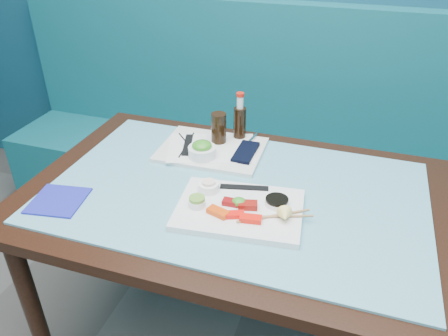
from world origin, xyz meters
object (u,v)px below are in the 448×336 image
(seaweed_bowl, at_px, (202,152))
(booth_bench, at_px, (280,165))
(blue_napkin, at_px, (58,200))
(dining_table, at_px, (235,212))
(cola_bottle_body, at_px, (240,125))
(cola_glass, at_px, (219,128))
(serving_tray, at_px, (212,150))
(sashimi_plate, at_px, (239,210))

(seaweed_bowl, bearing_deg, booth_bench, 75.80)
(blue_napkin, bearing_deg, dining_table, 24.66)
(cola_bottle_body, bearing_deg, dining_table, -75.48)
(cola_glass, height_order, cola_bottle_body, cola_bottle_body)
(booth_bench, relative_size, cola_bottle_body, 21.58)
(seaweed_bowl, xyz_separation_m, blue_napkin, (-0.34, -0.39, -0.03))
(serving_tray, bearing_deg, cola_bottle_body, 56.59)
(sashimi_plate, bearing_deg, serving_tray, 115.76)
(dining_table, bearing_deg, seaweed_bowl, 139.27)
(booth_bench, bearing_deg, cola_glass, -105.44)
(booth_bench, height_order, seaweed_bowl, booth_bench)
(serving_tray, bearing_deg, booth_bench, 73.46)
(booth_bench, relative_size, dining_table, 2.14)
(dining_table, xyz_separation_m, blue_napkin, (-0.52, -0.24, 0.09))
(dining_table, xyz_separation_m, sashimi_plate, (0.05, -0.11, 0.10))
(sashimi_plate, relative_size, cola_glass, 3.18)
(serving_tray, xyz_separation_m, blue_napkin, (-0.35, -0.46, -0.00))
(booth_bench, relative_size, cola_glass, 24.98)
(dining_table, distance_m, seaweed_bowl, 0.26)
(sashimi_plate, bearing_deg, dining_table, 106.32)
(dining_table, bearing_deg, cola_bottle_body, 104.52)
(serving_tray, height_order, cola_glass, cola_glass)
(dining_table, xyz_separation_m, seaweed_bowl, (-0.17, 0.15, 0.13))
(cola_glass, bearing_deg, dining_table, -61.14)
(cola_bottle_body, relative_size, blue_napkin, 0.86)
(dining_table, relative_size, sashimi_plate, 3.67)
(seaweed_bowl, bearing_deg, cola_bottle_body, 66.54)
(booth_bench, xyz_separation_m, sashimi_plate, (0.05, -0.95, 0.39))
(booth_bench, bearing_deg, blue_napkin, -115.72)
(cola_glass, distance_m, cola_bottle_body, 0.09)
(serving_tray, bearing_deg, cola_glass, 78.14)
(dining_table, height_order, seaweed_bowl, seaweed_bowl)
(booth_bench, height_order, cola_bottle_body, booth_bench)
(sashimi_plate, xyz_separation_m, cola_glass, (-0.20, 0.39, 0.06))
(dining_table, relative_size, blue_napkin, 8.65)
(sashimi_plate, distance_m, cola_glass, 0.44)
(cola_bottle_body, bearing_deg, blue_napkin, -126.33)
(dining_table, xyz_separation_m, serving_tray, (-0.16, 0.23, 0.10))
(booth_bench, relative_size, serving_tray, 7.77)
(serving_tray, xyz_separation_m, seaweed_bowl, (-0.01, -0.07, 0.03))
(sashimi_plate, bearing_deg, booth_bench, 86.49)
(booth_bench, distance_m, dining_table, 0.89)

